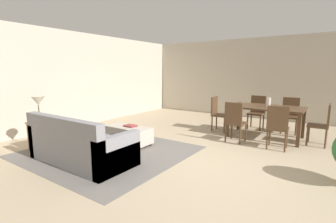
{
  "coord_description": "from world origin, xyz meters",
  "views": [
    {
      "loc": [
        1.74,
        -3.59,
        1.61
      ],
      "look_at": [
        -1.3,
        0.81,
        0.71
      ],
      "focal_mm": 26.1,
      "sensor_mm": 36.0,
      "label": 1
    }
  ],
  "objects": [
    {
      "name": "book_on_ottoman",
      "position": [
        -1.92,
        0.25,
        0.41
      ],
      "size": [
        0.27,
        0.21,
        0.03
      ],
      "primitive_type": "cube",
      "rotation": [
        0.0,
        0.0,
        -0.03
      ],
      "color": "maroon",
      "rests_on": "ottoman_table"
    },
    {
      "name": "side_table",
      "position": [
        -3.17,
        -1.08,
        0.46
      ],
      "size": [
        0.4,
        0.4,
        0.58
      ],
      "color": "olive",
      "rests_on": "ground_plane"
    },
    {
      "name": "wall_back",
      "position": [
        0.0,
        5.0,
        1.35
      ],
      "size": [
        9.0,
        0.12,
        2.7
      ],
      "primitive_type": "cube",
      "color": "#BCB2A0",
      "rests_on": "ground_plane"
    },
    {
      "name": "table_lamp",
      "position": [
        -3.17,
        -1.08,
        0.99
      ],
      "size": [
        0.26,
        0.26,
        0.53
      ],
      "color": "brown",
      "rests_on": "side_table"
    },
    {
      "name": "dining_chair_far_left",
      "position": [
        -0.03,
        3.36,
        0.52
      ],
      "size": [
        0.4,
        0.4,
        0.92
      ],
      "color": "#513823",
      "rests_on": "ground_plane"
    },
    {
      "name": "couch",
      "position": [
        -1.9,
        -1.06,
        0.29
      ],
      "size": [
        1.94,
        0.91,
        0.86
      ],
      "color": "gray",
      "rests_on": "ground_plane"
    },
    {
      "name": "ottoman_table",
      "position": [
        -1.95,
        0.21,
        0.23
      ],
      "size": [
        1.08,
        0.46,
        0.39
      ],
      "color": "#B7AD9E",
      "rests_on": "ground_plane"
    },
    {
      "name": "dining_table",
      "position": [
        0.38,
        2.53,
        0.67
      ],
      "size": [
        1.69,
        0.98,
        0.76
      ],
      "color": "#513823",
      "rests_on": "ground_plane"
    },
    {
      "name": "dining_chair_head_east",
      "position": [
        1.57,
        2.49,
        0.52
      ],
      "size": [
        0.4,
        0.4,
        0.92
      ],
      "color": "#513823",
      "rests_on": "ground_plane"
    },
    {
      "name": "vase_centerpiece",
      "position": [
        0.44,
        2.5,
        0.87
      ],
      "size": [
        0.09,
        0.09,
        0.22
      ],
      "primitive_type": "cylinder",
      "color": "silver",
      "rests_on": "dining_table"
    },
    {
      "name": "dining_chair_head_west",
      "position": [
        -0.84,
        2.5,
        0.52
      ],
      "size": [
        0.42,
        0.42,
        0.92
      ],
      "color": "#513823",
      "rests_on": "ground_plane"
    },
    {
      "name": "dining_chair_near_left",
      "position": [
        -0.08,
        1.69,
        0.52
      ],
      "size": [
        0.42,
        0.42,
        0.92
      ],
      "color": "#513823",
      "rests_on": "ground_plane"
    },
    {
      "name": "ground_plane",
      "position": [
        0.0,
        0.0,
        0.0
      ],
      "size": [
        10.8,
        10.8,
        0.0
      ],
      "primitive_type": "plane",
      "color": "tan"
    },
    {
      "name": "dining_chair_far_right",
      "position": [
        0.8,
        3.37,
        0.52
      ],
      "size": [
        0.43,
        0.43,
        0.92
      ],
      "color": "#513823",
      "rests_on": "ground_plane"
    },
    {
      "name": "area_rug",
      "position": [
        -1.93,
        -0.4,
        0.0
      ],
      "size": [
        3.0,
        2.8,
        0.01
      ],
      "primitive_type": "cube",
      "color": "slate",
      "rests_on": "ground_plane"
    },
    {
      "name": "wall_left",
      "position": [
        -4.5,
        0.5,
        1.35
      ],
      "size": [
        0.12,
        11.0,
        2.7
      ],
      "primitive_type": "cube",
      "color": "#BCB2A0",
      "rests_on": "ground_plane"
    },
    {
      "name": "dining_chair_near_right",
      "position": [
        0.83,
        1.66,
        0.52
      ],
      "size": [
        0.43,
        0.43,
        0.92
      ],
      "color": "#513823",
      "rests_on": "ground_plane"
    }
  ]
}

